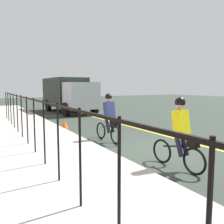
{
  "coord_description": "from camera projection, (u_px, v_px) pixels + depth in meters",
  "views": [
    {
      "loc": [
        -5.96,
        5.13,
        2.08
      ],
      "look_at": [
        2.62,
        0.28,
        1.0
      ],
      "focal_mm": 37.42,
      "sensor_mm": 36.0,
      "label": 1
    }
  ],
  "objects": [
    {
      "name": "sidewalk",
      "position": [
        59.0,
        162.0,
        6.22
      ],
      "size": [
        40.0,
        3.2,
        0.15
      ],
      "primitive_type": "cube",
      "color": "#A6A4A0",
      "rests_on": "ground"
    },
    {
      "name": "box_truck_background",
      "position": [
        68.0,
        93.0,
        18.95
      ],
      "size": [
        6.77,
        2.69,
        2.78
      ],
      "rotation": [
        0.0,
        0.0,
        3.17
      ],
      "color": "#202D24",
      "rests_on": "ground"
    },
    {
      "name": "cyclist_follow",
      "position": [
        180.0,
        134.0,
        5.78
      ],
      "size": [
        1.71,
        0.38,
        1.83
      ],
      "rotation": [
        0.0,
        0.0,
        0.06
      ],
      "color": "black",
      "rests_on": "ground"
    },
    {
      "name": "traffic_cone_near",
      "position": [
        64.0,
        124.0,
        11.59
      ],
      "size": [
        0.36,
        0.36,
        0.46
      ],
      "primitive_type": "cone",
      "color": "#F95E10",
      "rests_on": "ground"
    },
    {
      "name": "cyclist_lead",
      "position": [
        109.0,
        118.0,
        8.75
      ],
      "size": [
        1.71,
        0.38,
        1.83
      ],
      "rotation": [
        0.0,
        0.0,
        0.06
      ],
      "color": "black",
      "rests_on": "ground"
    },
    {
      "name": "ground_plane",
      "position": [
        157.0,
        148.0,
        7.89
      ],
      "size": [
        80.0,
        80.0,
        0.0
      ],
      "primitive_type": "plane",
      "color": "#2E3830"
    },
    {
      "name": "lane_line_centre",
      "position": [
        191.0,
        143.0,
        8.67
      ],
      "size": [
        36.0,
        0.12,
        0.01
      ],
      "primitive_type": "cube",
      "color": "yellow",
      "rests_on": "ground"
    },
    {
      "name": "iron_fence",
      "position": [
        34.0,
        115.0,
        6.76
      ],
      "size": [
        16.74,
        0.04,
        1.6
      ],
      "color": "black",
      "rests_on": "sidewalk"
    }
  ]
}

